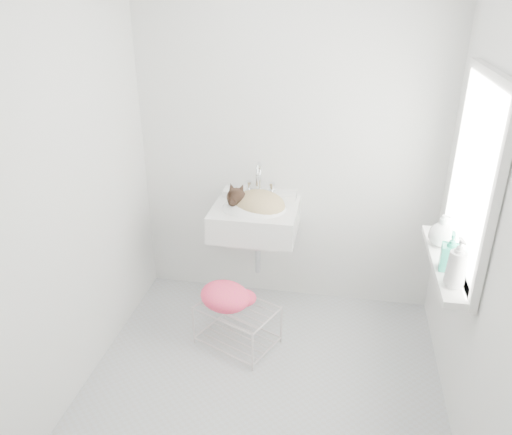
% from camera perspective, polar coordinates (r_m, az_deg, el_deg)
% --- Properties ---
extents(floor, '(2.20, 2.00, 0.02)m').
position_cam_1_polar(floor, '(3.34, 0.95, -17.74)').
color(floor, '#AAAEB4').
rests_on(floor, ground).
extents(back_wall, '(2.20, 0.02, 2.50)m').
position_cam_1_polar(back_wall, '(3.59, 3.76, 8.53)').
color(back_wall, silver).
rests_on(back_wall, ground).
extents(right_wall, '(0.02, 2.00, 2.50)m').
position_cam_1_polar(right_wall, '(2.72, 24.69, 0.70)').
color(right_wall, silver).
rests_on(right_wall, ground).
extents(left_wall, '(0.02, 2.00, 2.50)m').
position_cam_1_polar(left_wall, '(3.02, -20.00, 3.80)').
color(left_wall, silver).
rests_on(left_wall, ground).
extents(window_glass, '(0.01, 0.80, 1.00)m').
position_cam_1_polar(window_glass, '(2.86, 23.91, 4.17)').
color(window_glass, white).
rests_on(window_glass, right_wall).
extents(window_frame, '(0.04, 0.90, 1.10)m').
position_cam_1_polar(window_frame, '(2.86, 23.62, 4.20)').
color(window_frame, white).
rests_on(window_frame, right_wall).
extents(windowsill, '(0.16, 0.88, 0.04)m').
position_cam_1_polar(windowsill, '(3.05, 20.87, -4.85)').
color(windowsill, white).
rests_on(windowsill, right_wall).
extents(sink, '(0.60, 0.52, 0.24)m').
position_cam_1_polar(sink, '(3.51, -0.10, 1.25)').
color(sink, white).
rests_on(sink, back_wall).
extents(faucet, '(0.22, 0.15, 0.22)m').
position_cam_1_polar(faucet, '(3.62, 0.42, 4.40)').
color(faucet, silver).
rests_on(faucet, sink).
extents(cat, '(0.43, 0.37, 0.25)m').
position_cam_1_polar(cat, '(3.48, 0.08, 1.71)').
color(cat, tan).
rests_on(cat, sink).
extents(wire_rack, '(0.59, 0.52, 0.30)m').
position_cam_1_polar(wire_rack, '(3.50, -2.14, -12.15)').
color(wire_rack, silver).
rests_on(wire_rack, floor).
extents(towel, '(0.45, 0.42, 0.15)m').
position_cam_1_polar(towel, '(3.41, -3.55, -9.64)').
color(towel, orange).
rests_on(towel, wire_rack).
extents(bottle_a, '(0.10, 0.10, 0.23)m').
position_cam_1_polar(bottle_a, '(2.80, 21.58, -7.24)').
color(bottle_a, silver).
rests_on(bottle_a, windowsill).
extents(bottle_b, '(0.11, 0.11, 0.22)m').
position_cam_1_polar(bottle_b, '(2.95, 21.05, -5.53)').
color(bottle_b, '#229378').
rests_on(bottle_b, windowsill).
extents(bottle_c, '(0.20, 0.20, 0.19)m').
position_cam_1_polar(bottle_c, '(3.20, 20.26, -2.93)').
color(bottle_c, white).
rests_on(bottle_c, windowsill).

